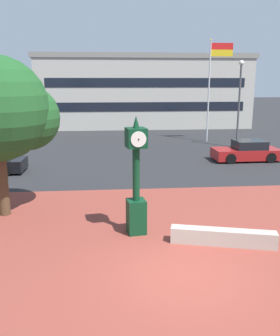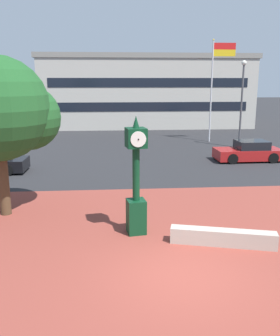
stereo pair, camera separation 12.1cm
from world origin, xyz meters
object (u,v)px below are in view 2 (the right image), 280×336
(plaza_tree, at_px, (4,111))
(civic_building, at_px, (145,91))
(flagpole_primary, at_px, (215,80))
(street_clock, at_px, (136,184))
(car_street_mid, at_px, (249,152))
(street_lamp_post, at_px, (242,95))

(plaza_tree, height_order, civic_building, civic_building)
(civic_building, bearing_deg, flagpole_primary, -70.77)
(street_clock, height_order, plaza_tree, plaza_tree)
(car_street_mid, relative_size, civic_building, 0.18)
(street_clock, bearing_deg, civic_building, 75.38)
(car_street_mid, height_order, street_lamp_post, street_lamp_post)
(street_lamp_post, bearing_deg, street_clock, -120.02)
(street_clock, relative_size, civic_building, 0.17)
(street_clock, bearing_deg, flagpole_primary, 58.47)
(flagpole_primary, bearing_deg, street_lamp_post, -66.59)
(flagpole_primary, bearing_deg, car_street_mid, -87.89)
(car_street_mid, xyz_separation_m, civic_building, (-4.76, 20.38, 3.24))
(car_street_mid, distance_m, flagpole_primary, 8.71)
(plaza_tree, xyz_separation_m, civic_building, (7.69, 28.80, -0.06))
(plaza_tree, relative_size, civic_building, 0.26)
(flagpole_primary, bearing_deg, street_clock, -112.58)
(street_clock, xyz_separation_m, street_lamp_post, (8.83, 15.28, 2.22))
(plaza_tree, distance_m, civic_building, 29.81)
(car_street_mid, relative_size, flagpole_primary, 0.51)
(plaza_tree, bearing_deg, flagpole_primary, 52.63)
(flagpole_primary, distance_m, civic_building, 13.66)
(street_lamp_post, bearing_deg, car_street_mid, -102.08)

